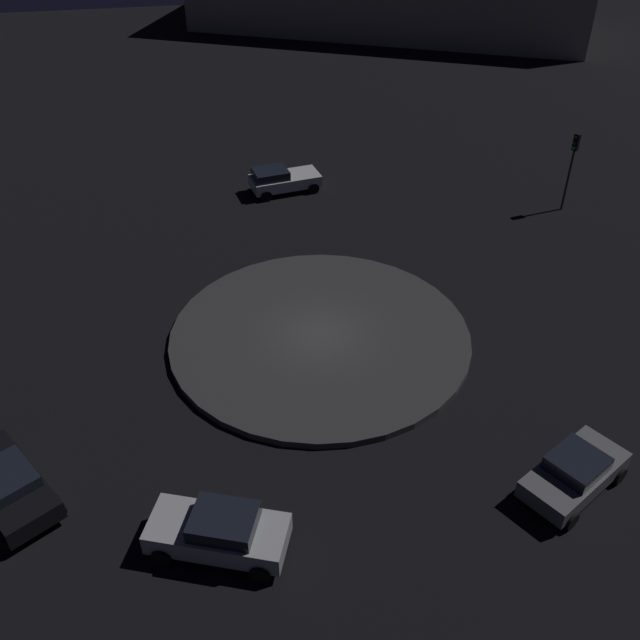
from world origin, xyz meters
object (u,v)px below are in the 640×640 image
Objects in this scene: car_white at (282,179)px; car_grey at (575,472)px; car_black at (7,485)px; car_silver at (219,531)px; traffic_light_southwest at (573,157)px.

car_white is 0.97× the size of car_grey.
car_grey is 18.69m from car_black.
car_black is at bearing -3.79° from car_silver.
car_silver is at bearing -147.66° from car_black.
car_white is 24.53m from car_grey.
car_silver is 1.05× the size of traffic_light_southwest.
car_black is at bearing -129.69° from car_white.
traffic_light_southwest is (-15.11, 5.04, 2.37)m from car_white.
car_white is 16.10m from traffic_light_southwest.
car_grey is (-6.52, 23.65, -0.02)m from car_white.
car_white is 0.90× the size of car_black.
car_white is at bearing -81.35° from car_silver.
car_silver is at bearing -28.94° from car_grey.
traffic_light_southwest is (-20.37, -18.88, 2.32)m from car_silver.
traffic_light_southwest is (-8.58, -18.61, 2.39)m from car_grey.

